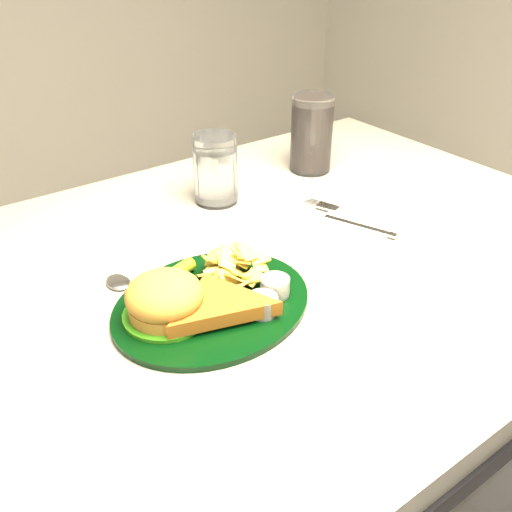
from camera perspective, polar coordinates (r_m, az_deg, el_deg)
The scene contains 7 objects.
table at distance 1.07m, azimuth -0.98°, elevation -18.01°, with size 1.20×0.80×0.75m, color gray, non-canonical shape.
dinner_plate at distance 0.72m, azimuth -4.47°, elevation -3.14°, with size 0.27×0.23×0.06m, color black, non-canonical shape.
water_glass at distance 0.98m, azimuth -4.07°, elevation 8.64°, with size 0.08×0.08×0.12m, color silver.
cola_glass at distance 1.11m, azimuth 5.57°, elevation 12.07°, with size 0.08×0.08×0.15m, color black.
fork_napkin at distance 0.93m, azimuth 9.91°, elevation 3.20°, with size 0.12×0.16×0.01m, color white, non-canonical shape.
spoon at distance 0.75m, azimuth -10.48°, elevation -4.73°, with size 0.04×0.15×0.01m, color white, non-canonical shape.
wrapped_straw at distance 0.87m, azimuth -10.71°, elevation 0.85°, with size 0.17×0.06×0.01m, color silver, non-canonical shape.
Camera 1 is at (-0.40, -0.57, 1.19)m, focal length 40.00 mm.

